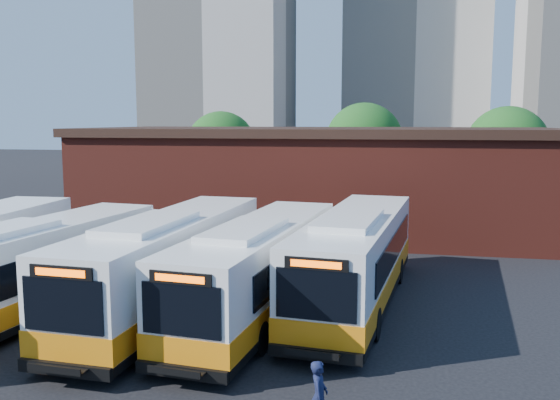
% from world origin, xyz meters
% --- Properties ---
extents(ground, '(220.00, 220.00, 0.00)m').
position_xyz_m(ground, '(0.00, 0.00, 0.00)').
color(ground, black).
extents(bus_west, '(4.10, 12.77, 3.43)m').
position_xyz_m(bus_west, '(-7.51, 1.14, 1.56)').
color(bus_west, white).
rests_on(bus_west, ground).
extents(bus_midwest, '(3.45, 13.34, 3.60)m').
position_xyz_m(bus_midwest, '(-3.06, 2.76, 1.63)').
color(bus_midwest, white).
rests_on(bus_midwest, ground).
extents(bus_mideast, '(3.87, 12.83, 3.45)m').
position_xyz_m(bus_mideast, '(0.22, 2.97, 1.57)').
color(bus_mideast, white).
rests_on(bus_mideast, ground).
extents(bus_east, '(4.02, 13.27, 3.57)m').
position_xyz_m(bus_east, '(3.46, 4.93, 1.62)').
color(bus_east, white).
rests_on(bus_east, ground).
extents(transit_worker, '(0.42, 0.62, 1.63)m').
position_xyz_m(transit_worker, '(3.33, -4.51, 0.82)').
color(transit_worker, '#131937').
rests_on(transit_worker, ground).
extents(depot_building, '(28.60, 12.60, 6.40)m').
position_xyz_m(depot_building, '(0.00, 20.00, 3.26)').
color(depot_building, maroon).
rests_on(depot_building, ground).
extents(tree_west, '(6.00, 6.00, 7.65)m').
position_xyz_m(tree_west, '(-10.00, 32.00, 4.64)').
color(tree_west, '#382314').
rests_on(tree_west, ground).
extents(tree_mid, '(6.56, 6.56, 8.36)m').
position_xyz_m(tree_mid, '(2.00, 34.00, 5.08)').
color(tree_mid, '#382314').
rests_on(tree_mid, ground).
extents(tree_east, '(6.24, 6.24, 7.96)m').
position_xyz_m(tree_east, '(13.00, 31.00, 4.83)').
color(tree_east, '#382314').
rests_on(tree_east, ground).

